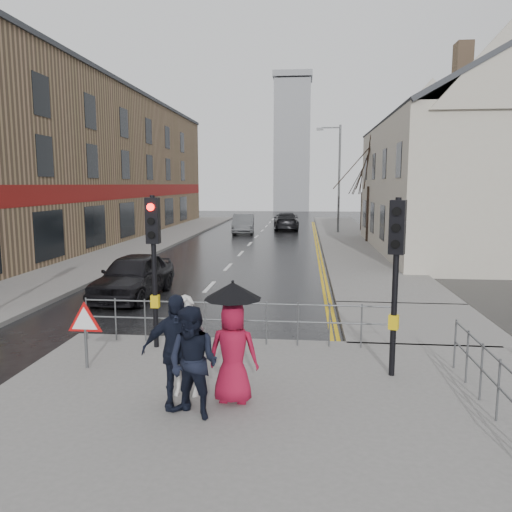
% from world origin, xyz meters
% --- Properties ---
extents(ground, '(120.00, 120.00, 0.00)m').
position_xyz_m(ground, '(0.00, 0.00, 0.00)').
color(ground, black).
rests_on(ground, ground).
extents(near_pavement, '(10.00, 9.00, 0.14)m').
position_xyz_m(near_pavement, '(3.00, -3.50, 0.07)').
color(near_pavement, '#605E5B').
rests_on(near_pavement, ground).
extents(left_pavement, '(4.00, 44.00, 0.14)m').
position_xyz_m(left_pavement, '(-6.50, 23.00, 0.07)').
color(left_pavement, '#605E5B').
rests_on(left_pavement, ground).
extents(right_pavement, '(4.00, 40.00, 0.14)m').
position_xyz_m(right_pavement, '(6.50, 25.00, 0.07)').
color(right_pavement, '#605E5B').
rests_on(right_pavement, ground).
extents(pavement_bridge_right, '(4.00, 4.20, 0.14)m').
position_xyz_m(pavement_bridge_right, '(6.50, 3.00, 0.07)').
color(pavement_bridge_right, '#605E5B').
rests_on(pavement_bridge_right, ground).
extents(building_left_terrace, '(8.00, 42.00, 10.00)m').
position_xyz_m(building_left_terrace, '(-12.00, 22.00, 5.00)').
color(building_left_terrace, '#8E6F52').
rests_on(building_left_terrace, ground).
extents(building_right_cream, '(9.00, 16.40, 10.10)m').
position_xyz_m(building_right_cream, '(12.00, 18.00, 4.78)').
color(building_right_cream, '#BDB7A5').
rests_on(building_right_cream, ground).
extents(church_tower, '(5.00, 5.00, 18.00)m').
position_xyz_m(church_tower, '(1.50, 62.00, 9.00)').
color(church_tower, gray).
rests_on(church_tower, ground).
extents(traffic_signal_near_left, '(0.28, 0.27, 3.40)m').
position_xyz_m(traffic_signal_near_left, '(0.20, 0.20, 2.46)').
color(traffic_signal_near_left, black).
rests_on(traffic_signal_near_left, near_pavement).
extents(traffic_signal_near_right, '(0.34, 0.33, 3.40)m').
position_xyz_m(traffic_signal_near_right, '(5.20, -1.00, 2.46)').
color(traffic_signal_near_right, black).
rests_on(traffic_signal_near_right, near_pavement).
extents(guard_railing_front, '(7.14, 0.04, 1.00)m').
position_xyz_m(guard_railing_front, '(1.95, 0.60, 0.86)').
color(guard_railing_front, '#595B5E').
rests_on(guard_railing_front, near_pavement).
extents(guard_railing_side, '(0.04, 4.54, 1.00)m').
position_xyz_m(guard_railing_side, '(6.50, -2.75, 0.84)').
color(guard_railing_side, '#595B5E').
rests_on(guard_railing_side, near_pavement).
extents(warning_sign, '(0.80, 0.07, 1.35)m').
position_xyz_m(warning_sign, '(-0.80, -1.21, 1.04)').
color(warning_sign, '#595B5E').
rests_on(warning_sign, near_pavement).
extents(street_lamp, '(1.83, 0.25, 8.00)m').
position_xyz_m(street_lamp, '(5.82, 28.00, 4.71)').
color(street_lamp, '#595B5E').
rests_on(street_lamp, right_pavement).
extents(tree_near, '(2.40, 2.40, 6.58)m').
position_xyz_m(tree_near, '(7.50, 22.00, 5.14)').
color(tree_near, '#33261C').
rests_on(tree_near, right_pavement).
extents(tree_far, '(2.40, 2.40, 5.64)m').
position_xyz_m(tree_far, '(8.00, 30.00, 4.42)').
color(tree_far, '#33261C').
rests_on(tree_far, right_pavement).
extents(pedestrian_a, '(0.65, 0.43, 1.76)m').
position_xyz_m(pedestrian_a, '(1.50, -2.27, 1.02)').
color(pedestrian_a, silver).
rests_on(pedestrian_a, near_pavement).
extents(pedestrian_b, '(1.03, 0.91, 1.78)m').
position_xyz_m(pedestrian_b, '(1.80, -3.09, 1.03)').
color(pedestrian_b, black).
rests_on(pedestrian_b, near_pavement).
extents(pedestrian_with_umbrella, '(0.96, 0.96, 2.05)m').
position_xyz_m(pedestrian_with_umbrella, '(2.34, -2.46, 1.26)').
color(pedestrian_with_umbrella, maroon).
rests_on(pedestrian_with_umbrella, near_pavement).
extents(pedestrian_d, '(1.18, 0.67, 1.89)m').
position_xyz_m(pedestrian_d, '(1.44, -2.73, 1.09)').
color(pedestrian_d, black).
rests_on(pedestrian_d, near_pavement).
extents(car_parked, '(1.97, 4.43, 1.48)m').
position_xyz_m(car_parked, '(-2.20, 5.54, 0.74)').
color(car_parked, black).
rests_on(car_parked, ground).
extents(car_mid, '(1.92, 4.60, 1.48)m').
position_xyz_m(car_mid, '(-1.26, 27.80, 0.74)').
color(car_mid, '#4D4F52').
rests_on(car_mid, ground).
extents(car_far, '(2.33, 5.12, 1.45)m').
position_xyz_m(car_far, '(1.91, 31.12, 0.73)').
color(car_far, black).
rests_on(car_far, ground).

